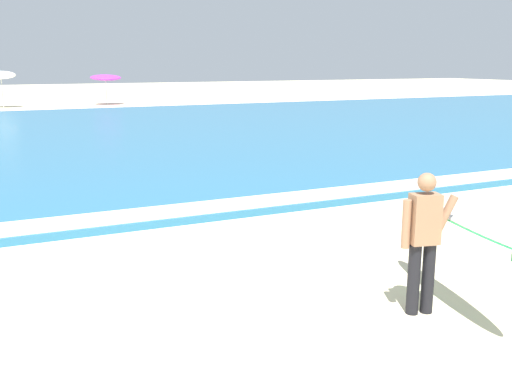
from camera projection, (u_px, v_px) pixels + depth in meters
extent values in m
plane|color=beige|center=(171.00, 326.00, 6.80)|extent=(160.00, 160.00, 0.00)
cube|color=teal|center=(29.00, 139.00, 22.66)|extent=(120.00, 28.00, 0.14)
cube|color=white|center=(95.00, 219.00, 10.83)|extent=(120.00, 1.01, 0.01)
cylinder|color=black|center=(414.00, 279.00, 7.04)|extent=(0.15, 0.15, 0.88)
cylinder|color=black|center=(428.00, 278.00, 7.08)|extent=(0.15, 0.15, 0.88)
cube|color=#9E7051|center=(425.00, 219.00, 6.90)|extent=(0.38, 0.29, 0.60)
sphere|color=#9E7051|center=(427.00, 182.00, 6.80)|extent=(0.22, 0.22, 0.22)
cylinder|color=#9E7051|center=(406.00, 224.00, 6.86)|extent=(0.10, 0.10, 0.58)
cylinder|color=#9E7051|center=(445.00, 216.00, 6.97)|extent=(0.33, 0.17, 0.51)
ellipsoid|color=white|center=(464.00, 221.00, 7.01)|extent=(0.88, 2.53, 0.09)
ellipsoid|color=green|center=(464.00, 222.00, 7.02)|extent=(0.93, 2.64, 0.05)
cylinder|color=beige|center=(2.00, 92.00, 39.03)|extent=(0.05, 0.05, 2.06)
ellipsoid|color=white|center=(1.00, 75.00, 38.79)|extent=(1.87, 1.89, 0.60)
cylinder|color=beige|center=(106.00, 92.00, 41.76)|extent=(0.05, 0.05, 1.85)
ellipsoid|color=purple|center=(106.00, 78.00, 41.55)|extent=(2.15, 2.18, 0.57)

